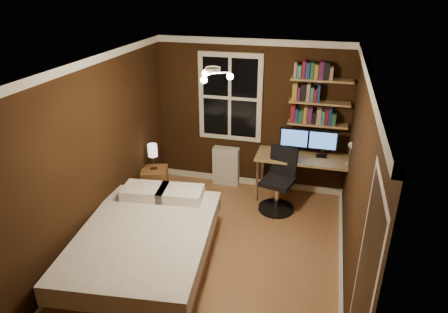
% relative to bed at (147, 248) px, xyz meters
% --- Properties ---
extents(floor, '(4.20, 4.20, 0.00)m').
position_rel_bed_xyz_m(floor, '(0.77, 0.46, -0.31)').
color(floor, brown).
rests_on(floor, ground).
extents(wall_back, '(3.20, 0.04, 2.50)m').
position_rel_bed_xyz_m(wall_back, '(0.77, 2.56, 0.94)').
color(wall_back, black).
rests_on(wall_back, ground).
extents(wall_left, '(0.04, 4.20, 2.50)m').
position_rel_bed_xyz_m(wall_left, '(-0.83, 0.46, 0.94)').
color(wall_left, black).
rests_on(wall_left, ground).
extents(wall_right, '(0.04, 4.20, 2.50)m').
position_rel_bed_xyz_m(wall_right, '(2.37, 0.46, 0.94)').
color(wall_right, black).
rests_on(wall_right, ground).
extents(ceiling, '(3.20, 4.20, 0.02)m').
position_rel_bed_xyz_m(ceiling, '(0.77, 0.46, 2.19)').
color(ceiling, white).
rests_on(ceiling, wall_back).
extents(window, '(1.06, 0.06, 1.46)m').
position_rel_bed_xyz_m(window, '(0.42, 2.52, 1.24)').
color(window, white).
rests_on(window, wall_back).
extents(door, '(0.03, 0.82, 2.05)m').
position_rel_bed_xyz_m(door, '(2.36, -1.09, 0.71)').
color(door, black).
rests_on(door, ground).
extents(ceiling_fixture, '(0.44, 0.44, 0.18)m').
position_rel_bed_xyz_m(ceiling_fixture, '(0.77, 0.36, 2.09)').
color(ceiling_fixture, beige).
rests_on(ceiling_fixture, ceiling).
extents(bookshelf_lower, '(0.92, 0.22, 0.03)m').
position_rel_bed_xyz_m(bookshelf_lower, '(1.85, 2.44, 0.94)').
color(bookshelf_lower, tan).
rests_on(bookshelf_lower, wall_back).
extents(books_row_lower, '(0.66, 0.16, 0.23)m').
position_rel_bed_xyz_m(books_row_lower, '(1.85, 2.44, 1.07)').
color(books_row_lower, maroon).
rests_on(books_row_lower, bookshelf_lower).
extents(bookshelf_middle, '(0.92, 0.22, 0.03)m').
position_rel_bed_xyz_m(bookshelf_middle, '(1.85, 2.44, 1.29)').
color(bookshelf_middle, tan).
rests_on(bookshelf_middle, wall_back).
extents(books_row_middle, '(0.42, 0.16, 0.23)m').
position_rel_bed_xyz_m(books_row_middle, '(1.85, 2.44, 1.42)').
color(books_row_middle, navy).
rests_on(books_row_middle, bookshelf_middle).
extents(bookshelf_upper, '(0.92, 0.22, 0.03)m').
position_rel_bed_xyz_m(bookshelf_upper, '(1.85, 2.44, 1.64)').
color(bookshelf_upper, tan).
rests_on(bookshelf_upper, wall_back).
extents(books_row_upper, '(0.54, 0.16, 0.23)m').
position_rel_bed_xyz_m(books_row_upper, '(1.85, 2.44, 1.77)').
color(books_row_upper, '#245636').
rests_on(books_row_upper, bookshelf_upper).
extents(bed, '(1.78, 2.30, 0.73)m').
position_rel_bed_xyz_m(bed, '(0.00, 0.00, 0.00)').
color(bed, brown).
rests_on(bed, ground).
extents(nightstand, '(0.51, 0.51, 0.51)m').
position_rel_bed_xyz_m(nightstand, '(-0.63, 1.69, -0.06)').
color(nightstand, brown).
rests_on(nightstand, ground).
extents(bedside_lamp, '(0.15, 0.15, 0.44)m').
position_rel_bed_xyz_m(bedside_lamp, '(-0.63, 1.69, 0.41)').
color(bedside_lamp, beige).
rests_on(bedside_lamp, nightstand).
extents(radiator, '(0.45, 0.16, 0.68)m').
position_rel_bed_xyz_m(radiator, '(0.38, 2.44, 0.03)').
color(radiator, silver).
rests_on(radiator, ground).
extents(desk, '(1.60, 0.60, 0.76)m').
position_rel_bed_xyz_m(desk, '(1.75, 2.24, 0.39)').
color(desk, tan).
rests_on(desk, ground).
extents(monitor_left, '(0.46, 0.12, 0.43)m').
position_rel_bed_xyz_m(monitor_left, '(1.52, 2.32, 0.66)').
color(monitor_left, black).
rests_on(monitor_left, desk).
extents(monitor_right, '(0.46, 0.12, 0.43)m').
position_rel_bed_xyz_m(monitor_right, '(1.96, 2.32, 0.66)').
color(monitor_right, black).
rests_on(monitor_right, desk).
extents(desk_lamp, '(0.14, 0.32, 0.44)m').
position_rel_bed_xyz_m(desk_lamp, '(2.38, 2.07, 0.67)').
color(desk_lamp, silver).
rests_on(desk_lamp, desk).
extents(office_chair, '(0.55, 0.55, 1.00)m').
position_rel_bed_xyz_m(office_chair, '(1.37, 1.84, 0.07)').
color(office_chair, black).
rests_on(office_chair, ground).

